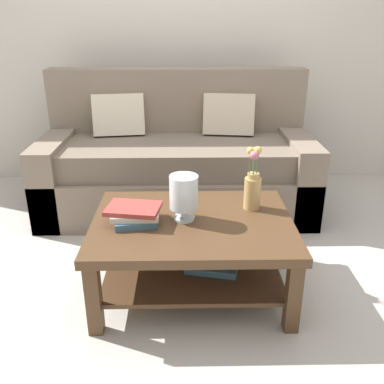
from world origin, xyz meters
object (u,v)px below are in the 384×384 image
(couch, at_px, (177,163))
(glass_hurricane_vase, at_px, (183,194))
(flower_pitcher, at_px, (253,185))
(book_stack_main, at_px, (135,214))
(coffee_table, at_px, (193,240))

(couch, height_order, glass_hurricane_vase, couch)
(glass_hurricane_vase, xyz_separation_m, flower_pitcher, (0.38, 0.14, -0.01))
(book_stack_main, bearing_deg, coffee_table, 2.35)
(book_stack_main, height_order, glass_hurricane_vase, glass_hurricane_vase)
(couch, distance_m, flower_pitcher, 1.12)
(couch, xyz_separation_m, glass_hurricane_vase, (0.05, -1.15, 0.22))
(coffee_table, bearing_deg, couch, 95.00)
(flower_pitcher, bearing_deg, couch, 113.24)
(couch, distance_m, coffee_table, 1.17)
(coffee_table, xyz_separation_m, book_stack_main, (-0.31, -0.01, 0.16))
(couch, height_order, book_stack_main, couch)
(couch, height_order, coffee_table, couch)
(couch, height_order, flower_pitcher, couch)
(couch, relative_size, glass_hurricane_vase, 8.31)
(glass_hurricane_vase, relative_size, flower_pitcher, 0.68)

